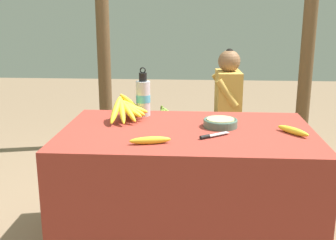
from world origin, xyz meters
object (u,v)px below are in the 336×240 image
Objects in this scene: banana_bunch_green at (165,113)px; support_post_far at (311,5)px; water_bottle at (143,97)px; wooden_bench at (203,128)px; seated_vendor at (222,100)px; banana_bunch_ripe at (127,108)px; support_post_near at (102,5)px; loose_banana_front at (150,140)px; serving_bowl at (220,122)px; knife at (210,136)px; loose_banana_side at (293,131)px.

banana_bunch_green is 0.11× the size of support_post_far.
wooden_bench is (0.39, 1.09, -0.50)m from water_bottle.
wooden_bench is 0.31m from seated_vendor.
seated_vendor is at bearing -4.09° from banana_bunch_green.
banana_bunch_ripe reaches higher than wooden_bench.
seated_vendor is 1.46m from support_post_near.
banana_bunch_ripe is at bearing -111.51° from wooden_bench.
support_post_far is at bearing 0.00° from support_post_near.
water_bottle reaches higher than banana_bunch_ripe.
wooden_bench is at bearing 80.16° from loose_banana_front.
wooden_bench is (-0.07, 1.33, -0.41)m from serving_bowl.
support_post_near is (-0.97, 1.98, 0.66)m from knife.
banana_bunch_ripe is at bearing 58.67° from seated_vendor.
support_post_near reaches higher than banana_bunch_green.
knife is at bearing -89.70° from wooden_bench.
loose_banana_front is 1.10× the size of loose_banana_side.
banana_bunch_green is (-0.41, 1.33, -0.28)m from serving_bowl.
seated_vendor is 0.37× the size of support_post_far.
loose_banana_front is at bearing -67.59° from banana_bunch_ripe.
banana_bunch_ripe is 0.28× the size of wooden_bench.
serving_bowl is 0.14× the size of wooden_bench.
knife is (-0.44, -0.09, -0.01)m from loose_banana_side.
wooden_bench is at bearing 70.28° from water_bottle.
knife is 1.60m from banana_bunch_green.
seated_vendor reaches higher than banana_bunch_ripe.
knife is 0.53× the size of banana_bunch_green.
loose_banana_front is at bearing -79.62° from water_bottle.
knife is 0.15× the size of seated_vendor.
water_bottle is at bearing 153.05° from serving_bowl.
water_bottle is at bearing 100.38° from loose_banana_front.
loose_banana_front is at bearing -99.84° from wooden_bench.
serving_bowl is (0.55, -0.12, -0.05)m from banana_bunch_ripe.
banana_bunch_green is at bearing 65.41° from knife.
banana_bunch_green is at bearing 107.22° from serving_bowl.
knife reaches higher than wooden_bench.
loose_banana_front is (0.10, -0.57, -0.10)m from water_bottle.
loose_banana_side is (0.37, -0.12, -0.01)m from serving_bowl.
wooden_bench is 0.49× the size of support_post_far.
wooden_bench is (-0.01, 1.54, -0.40)m from knife.
loose_banana_side is at bearing 16.46° from loose_banana_front.
loose_banana_front is 0.76m from loose_banana_side.
knife is 0.06× the size of support_post_near.
seated_vendor reaches higher than knife.
banana_bunch_ripe is 0.36× the size of seated_vendor.
loose_banana_side is (0.92, -0.24, -0.05)m from banana_bunch_ripe.
loose_banana_front reaches higher than wooden_bench.
water_bottle is 2.12m from support_post_far.
serving_bowl is 1.39m from wooden_bench.
support_post_far reaches higher than seated_vendor.
wooden_bench is (-0.44, 1.44, -0.40)m from loose_banana_side.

